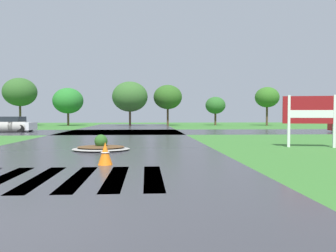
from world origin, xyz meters
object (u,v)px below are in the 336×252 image
(estate_billboard, at_px, (311,112))
(median_island, at_px, (101,147))
(car_dark_suv, at_px, (10,125))
(drainage_pipe_stack, at_px, (4,127))
(traffic_cone, at_px, (105,154))

(estate_billboard, distance_m, median_island, 9.78)
(car_dark_suv, bearing_deg, drainage_pipe_stack, 91.78)
(estate_billboard, bearing_deg, car_dark_suv, -25.56)
(median_island, bearing_deg, drainage_pipe_stack, 123.59)
(median_island, bearing_deg, car_dark_suv, 121.71)
(drainage_pipe_stack, xyz_separation_m, traffic_cone, (10.88, -19.65, -0.11))
(car_dark_suv, xyz_separation_m, traffic_cone, (10.81, -20.69, -0.29))
(estate_billboard, height_order, traffic_cone, estate_billboard)
(estate_billboard, xyz_separation_m, car_dark_suv, (-19.76, 15.68, -1.01))
(estate_billboard, bearing_deg, drainage_pipe_stack, -23.57)
(car_dark_suv, height_order, drainage_pipe_stack, car_dark_suv)
(drainage_pipe_stack, bearing_deg, estate_billboard, -36.45)
(median_island, height_order, car_dark_suv, car_dark_suv)
(estate_billboard, bearing_deg, median_island, 17.05)
(traffic_cone, bearing_deg, estate_billboard, 29.21)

